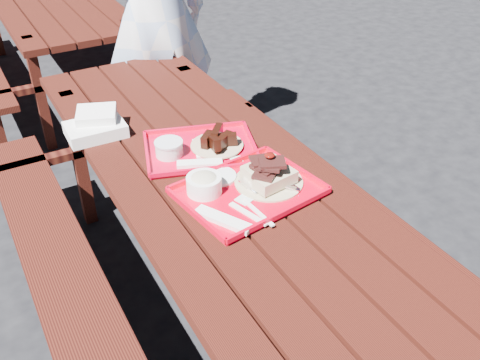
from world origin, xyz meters
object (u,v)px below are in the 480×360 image
at_px(picnic_table_near, 220,217).
at_px(far_tray, 199,148).
at_px(person, 155,14).
at_px(near_tray, 245,183).
at_px(picnic_table_far, 47,17).

distance_m(picnic_table_near, far_tray, 0.28).
bearing_deg(person, near_tray, 76.16).
xyz_separation_m(far_tray, person, (0.29, 1.12, 0.16)).
bearing_deg(person, picnic_table_near, 73.89).
xyz_separation_m(picnic_table_near, far_tray, (0.01, 0.18, 0.21)).
relative_size(picnic_table_far, far_tray, 4.88).
height_order(near_tray, far_tray, near_tray).
bearing_deg(picnic_table_near, picnic_table_far, 90.00).
distance_m(picnic_table_near, near_tray, 0.26).
bearing_deg(far_tray, picnic_table_far, 90.12).
height_order(picnic_table_near, person, person).
xyz_separation_m(picnic_table_near, person, (0.30, 1.30, 0.37)).
relative_size(picnic_table_near, near_tray, 4.87).
xyz_separation_m(picnic_table_far, person, (0.30, -1.50, 0.37)).
xyz_separation_m(picnic_table_far, far_tray, (0.01, -2.62, 0.21)).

